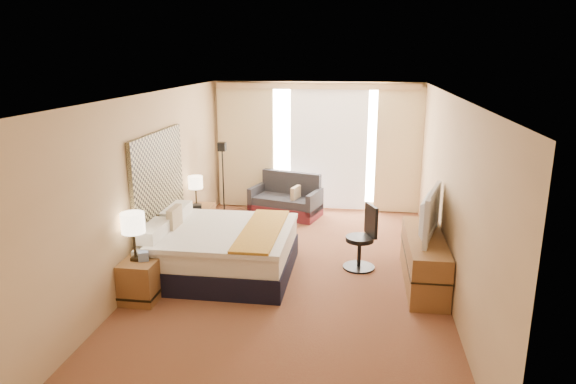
# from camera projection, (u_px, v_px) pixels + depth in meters

# --- Properties ---
(floor) EXTENTS (4.20, 7.00, 0.02)m
(floor) POSITION_uv_depth(u_px,v_px,m) (294.00, 275.00, 7.49)
(floor) COLOR #592219
(floor) RESTS_ON ground
(ceiling) EXTENTS (4.20, 7.00, 0.02)m
(ceiling) POSITION_uv_depth(u_px,v_px,m) (294.00, 95.00, 6.82)
(ceiling) COLOR white
(ceiling) RESTS_ON wall_back
(wall_back) EXTENTS (4.20, 0.02, 2.60)m
(wall_back) POSITION_uv_depth(u_px,v_px,m) (316.00, 146.00, 10.50)
(wall_back) COLOR #D8B484
(wall_back) RESTS_ON ground
(wall_front) EXTENTS (4.20, 0.02, 2.60)m
(wall_front) POSITION_uv_depth(u_px,v_px,m) (232.00, 308.00, 3.81)
(wall_front) COLOR #D8B484
(wall_front) RESTS_ON ground
(wall_left) EXTENTS (0.02, 7.00, 2.60)m
(wall_left) POSITION_uv_depth(u_px,v_px,m) (151.00, 184.00, 7.44)
(wall_left) COLOR #D8B484
(wall_left) RESTS_ON ground
(wall_right) EXTENTS (0.02, 7.00, 2.60)m
(wall_right) POSITION_uv_depth(u_px,v_px,m) (449.00, 195.00, 6.87)
(wall_right) COLOR #D8B484
(wall_right) RESTS_ON ground
(headboard) EXTENTS (0.06, 1.85, 1.50)m
(headboard) POSITION_uv_depth(u_px,v_px,m) (159.00, 182.00, 7.63)
(headboard) COLOR black
(headboard) RESTS_ON wall_left
(nightstand_left) EXTENTS (0.45, 0.52, 0.55)m
(nightstand_left) POSITION_uv_depth(u_px,v_px,m) (141.00, 280.00, 6.67)
(nightstand_left) COLOR brown
(nightstand_left) RESTS_ON floor
(nightstand_right) EXTENTS (0.45, 0.52, 0.55)m
(nightstand_right) POSITION_uv_depth(u_px,v_px,m) (200.00, 221.00, 9.06)
(nightstand_right) COLOR brown
(nightstand_right) RESTS_ON floor
(media_dresser) EXTENTS (0.50, 1.80, 0.70)m
(media_dresser) POSITION_uv_depth(u_px,v_px,m) (424.00, 260.00, 7.15)
(media_dresser) COLOR brown
(media_dresser) RESTS_ON floor
(window) EXTENTS (2.30, 0.02, 2.30)m
(window) POSITION_uv_depth(u_px,v_px,m) (329.00, 146.00, 10.43)
(window) COLOR silver
(window) RESTS_ON wall_back
(curtains) EXTENTS (4.12, 0.19, 2.56)m
(curtains) POSITION_uv_depth(u_px,v_px,m) (316.00, 142.00, 10.36)
(curtains) COLOR #F9E9AF
(curtains) RESTS_ON floor
(bed) EXTENTS (2.01, 1.84, 0.98)m
(bed) POSITION_uv_depth(u_px,v_px,m) (222.00, 250.00, 7.49)
(bed) COLOR black
(bed) RESTS_ON floor
(loveseat) EXTENTS (1.49, 1.07, 0.84)m
(loveseat) POSITION_uv_depth(u_px,v_px,m) (287.00, 202.00, 10.23)
(loveseat) COLOR #57181F
(loveseat) RESTS_ON floor
(floor_lamp) EXTENTS (0.19, 0.19, 1.54)m
(floor_lamp) POSITION_uv_depth(u_px,v_px,m) (223.00, 166.00, 9.64)
(floor_lamp) COLOR black
(floor_lamp) RESTS_ON floor
(desk_chair) EXTENTS (0.49, 0.49, 0.98)m
(desk_chair) POSITION_uv_depth(u_px,v_px,m) (363.00, 240.00, 7.65)
(desk_chair) COLOR black
(desk_chair) RESTS_ON floor
(lamp_left) EXTENTS (0.30, 0.30, 0.64)m
(lamp_left) POSITION_uv_depth(u_px,v_px,m) (133.00, 224.00, 6.50)
(lamp_left) COLOR black
(lamp_left) RESTS_ON nightstand_left
(lamp_right) EXTENTS (0.25, 0.25, 0.53)m
(lamp_right) POSITION_uv_depth(u_px,v_px,m) (195.00, 183.00, 8.91)
(lamp_right) COLOR black
(lamp_right) RESTS_ON nightstand_right
(tissue_box) EXTENTS (0.17, 0.17, 0.12)m
(tissue_box) POSITION_uv_depth(u_px,v_px,m) (143.00, 256.00, 6.61)
(tissue_box) COLOR #7F96C5
(tissue_box) RESTS_ON nightstand_left
(telephone) EXTENTS (0.20, 0.17, 0.07)m
(telephone) POSITION_uv_depth(u_px,v_px,m) (197.00, 206.00, 8.85)
(telephone) COLOR black
(telephone) RESTS_ON nightstand_right
(television) EXTENTS (0.44, 1.15, 0.66)m
(television) POSITION_uv_depth(u_px,v_px,m) (423.00, 213.00, 7.00)
(television) COLOR black
(television) RESTS_ON media_dresser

